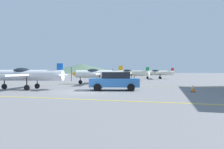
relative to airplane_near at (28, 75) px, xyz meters
The scene contains 10 objects.
ground_plane 6.08m from the airplane_near, ahead, with size 400.00×400.00×0.00m, color slate.
apron_line_near 7.78m from the airplane_near, 39.81° to the right, with size 80.00×0.16×0.01m, color yellow.
apron_line_far 9.57m from the airplane_near, 51.59° to the left, with size 80.00×0.16×0.01m, color yellow.
airplane_near is the anchor object (origin of this frame).
airplane_mid 10.01m from the airplane_near, 69.01° to the left, with size 7.04×8.05×2.41m.
airplane_far 21.03m from the airplane_near, 72.87° to the left, with size 7.02×8.06×2.41m.
airplane_back 31.53m from the airplane_near, 70.27° to the left, with size 7.02×8.06×2.41m.
car_sedan 8.10m from the airplane_near, ahead, with size 4.59×2.73×1.62m.
traffic_cone_front 14.60m from the airplane_near, ahead, with size 0.36×0.36×0.59m.
hill_left 170.31m from the airplane_near, 111.53° to the left, with size 72.89×72.89×8.28m, color #4C6651.
Camera 1 is at (6.46, -15.60, 1.69)m, focal length 32.81 mm.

